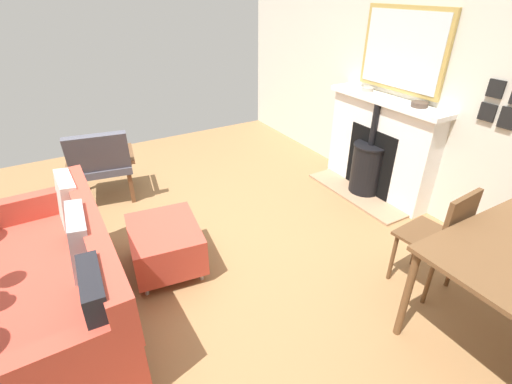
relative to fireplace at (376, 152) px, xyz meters
The scene contains 11 objects.
ground_plane 2.52m from the fireplace, ahead, with size 5.37×5.75×0.01m, color olive.
wall_left 0.86m from the fireplace, behind, with size 0.12×5.75×2.66m, color beige.
fireplace is the anchor object (origin of this frame).
mirror_over_mantel 1.07m from the fireplace, behind, with size 0.04×1.01×0.80m.
mantel_bowl_near 0.70m from the fireplace, 96.54° to the right, with size 0.13×0.13×0.05m.
mantel_bowl_far 0.74m from the fireplace, 95.05° to the left, with size 0.16×0.16×0.05m.
sofa 3.31m from the fireplace, ahead, with size 0.83×1.77×0.86m.
ottoman 2.52m from the fireplace, ahead, with size 0.64×0.73×0.41m.
armchair_accent 3.02m from the fireplace, 25.84° to the right, with size 0.76×0.69×0.85m.
dining_chair_near_fireplace 1.62m from the fireplace, 60.38° to the left, with size 0.43×0.43×0.90m.
photo_gallery_row 1.33m from the fireplace, 97.45° to the left, with size 0.02×0.32×0.36m.
Camera 1 is at (0.61, 2.63, 2.13)m, focal length 25.79 mm.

